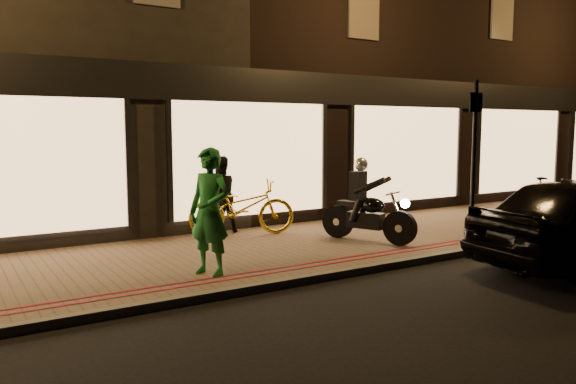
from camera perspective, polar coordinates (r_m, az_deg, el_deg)
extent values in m
plane|color=black|center=(8.97, 8.63, -8.13)|extent=(90.00, 90.00, 0.00)
cube|color=brown|center=(10.51, 1.48, -5.57)|extent=(50.00, 4.00, 0.12)
cube|color=#59544C|center=(8.99, 8.43, -7.70)|extent=(50.00, 0.14, 0.12)
cube|color=maroon|center=(9.27, 6.82, -6.84)|extent=(50.00, 0.06, 0.01)
cube|color=maroon|center=(9.42, 6.05, -6.61)|extent=(50.00, 0.06, 0.01)
cube|color=black|center=(19.56, 4.91, 12.28)|extent=(12.00, 10.00, 8.50)
cube|color=black|center=(28.41, 24.94, 9.88)|extent=(12.00, 10.00, 8.50)
cube|color=black|center=(11.99, -3.73, 10.75)|extent=(48.00, 0.12, 0.70)
cube|color=#FEC07F|center=(10.59, -25.61, 2.37)|extent=(3.60, 0.06, 2.38)
cube|color=#FEC07F|center=(11.96, -3.65, 3.37)|extent=(3.60, 0.06, 2.38)
cube|color=#FEC07F|center=(14.64, 12.06, 3.80)|extent=(3.60, 0.06, 2.38)
cube|color=#FEC07F|center=(18.07, 22.39, 3.93)|extent=(3.60, 0.06, 2.38)
cube|color=#3F331E|center=(13.91, 7.71, 17.79)|extent=(0.90, 0.06, 1.30)
cube|color=#3F331E|center=(17.54, 20.93, 16.37)|extent=(0.90, 0.06, 1.30)
cylinder|color=black|center=(10.48, 11.30, -3.61)|extent=(0.36, 0.63, 0.64)
cylinder|color=black|center=(11.04, 5.08, -3.00)|extent=(0.36, 0.63, 0.64)
cylinder|color=silver|center=(10.48, 11.30, -3.61)|extent=(0.18, 0.18, 0.14)
cylinder|color=silver|center=(11.04, 5.08, -3.00)|extent=(0.18, 0.18, 0.14)
cube|color=black|center=(10.75, 7.88, -2.86)|extent=(0.52, 0.75, 0.30)
ellipsoid|color=black|center=(10.65, 8.53, -1.32)|extent=(0.50, 0.59, 0.29)
cube|color=black|center=(10.84, 6.48, -1.16)|extent=(0.42, 0.59, 0.09)
cylinder|color=silver|center=(10.45, 10.62, -0.13)|extent=(0.56, 0.27, 0.03)
cylinder|color=silver|center=(10.45, 11.08, -1.97)|extent=(0.18, 0.32, 0.71)
sphere|color=white|center=(10.37, 11.81, -1.15)|extent=(0.22, 0.22, 0.17)
cylinder|color=silver|center=(11.08, 6.06, -3.19)|extent=(0.28, 0.53, 0.07)
cube|color=black|center=(10.74, 7.12, 0.64)|extent=(0.40, 0.34, 0.55)
sphere|color=silver|center=(10.68, 7.44, 2.81)|extent=(0.34, 0.34, 0.26)
cylinder|color=black|center=(10.46, 8.27, 0.63)|extent=(0.39, 0.56, 0.34)
cylinder|color=black|center=(10.74, 9.03, 0.77)|extent=(0.25, 0.60, 0.34)
cylinder|color=black|center=(10.66, 6.93, -1.84)|extent=(0.27, 0.28, 0.46)
cylinder|color=black|center=(10.90, 7.61, -1.66)|extent=(0.14, 0.28, 0.46)
cylinder|color=black|center=(10.83, 18.33, 2.80)|extent=(0.08, 0.08, 3.00)
cube|color=black|center=(10.82, 18.53, 8.62)|extent=(0.35, 0.05, 0.35)
imported|color=gold|center=(11.28, -4.73, -1.57)|extent=(2.25, 1.37, 1.12)
imported|color=black|center=(13.37, 25.27, -0.95)|extent=(1.90, 1.16, 1.10)
imported|color=#1C6C2C|center=(8.21, -7.96, -1.99)|extent=(0.71, 0.81, 1.86)
imported|color=black|center=(11.52, -6.96, -0.28)|extent=(0.80, 0.64, 1.58)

